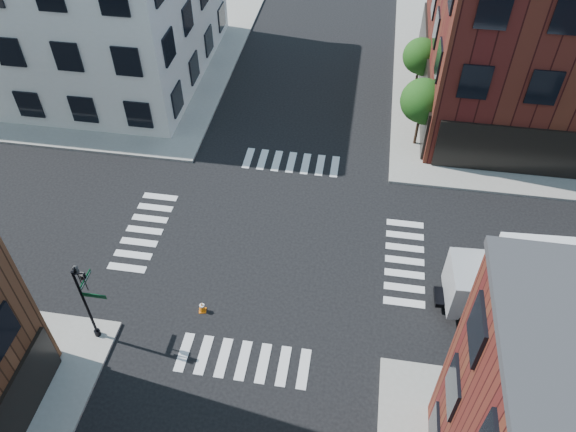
% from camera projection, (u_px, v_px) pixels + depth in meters
% --- Properties ---
extents(ground, '(120.00, 120.00, 0.00)m').
position_uv_depth(ground, '(271.00, 245.00, 29.71)').
color(ground, black).
rests_on(ground, ground).
extents(sidewalk_nw, '(30.00, 30.00, 0.15)m').
position_uv_depth(sidewalk_nw, '(68.00, 32.00, 46.76)').
color(sidewalk_nw, gray).
rests_on(sidewalk_nw, ground).
extents(tree_near, '(2.69, 2.69, 4.49)m').
position_uv_depth(tree_near, '(423.00, 103.00, 33.67)').
color(tree_near, black).
rests_on(tree_near, ground).
extents(tree_far, '(2.43, 2.43, 4.07)m').
position_uv_depth(tree_far, '(421.00, 58.00, 38.09)').
color(tree_far, black).
rests_on(tree_far, ground).
extents(signal_pole, '(1.29, 1.24, 4.60)m').
position_uv_depth(signal_pole, '(86.00, 296.00, 23.76)').
color(signal_pole, black).
rests_on(signal_pole, ground).
extents(box_truck, '(8.68, 3.05, 3.87)m').
position_uv_depth(box_truck, '(548.00, 285.00, 25.25)').
color(box_truck, silver).
rests_on(box_truck, ground).
extents(traffic_cone, '(0.40, 0.40, 0.62)m').
position_uv_depth(traffic_cone, '(202.00, 307.00, 26.49)').
color(traffic_cone, orange).
rests_on(traffic_cone, ground).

